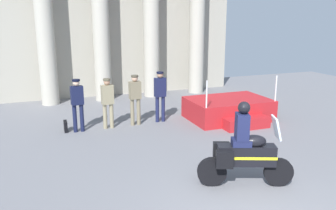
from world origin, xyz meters
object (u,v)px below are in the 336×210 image
(officer_in_row_1, at_px, (108,99))
(briefcase_on_ground, at_px, (66,126))
(motorcycle_with_rider, at_px, (243,152))
(officer_in_row_0, at_px, (77,101))
(officer_in_row_2, at_px, (135,96))
(reviewing_stand, at_px, (229,110))
(officer_in_row_3, at_px, (160,93))

(officer_in_row_1, height_order, briefcase_on_ground, officer_in_row_1)
(motorcycle_with_rider, bearing_deg, briefcase_on_ground, 143.96)
(officer_in_row_0, bearing_deg, motorcycle_with_rider, 113.91)
(officer_in_row_2, bearing_deg, motorcycle_with_rider, 95.06)
(reviewing_stand, bearing_deg, officer_in_row_2, 170.57)
(reviewing_stand, distance_m, officer_in_row_1, 4.35)
(officer_in_row_3, bearing_deg, reviewing_stand, 159.93)
(officer_in_row_3, bearing_deg, motorcycle_with_rider, 84.88)
(motorcycle_with_rider, distance_m, briefcase_on_ground, 6.20)
(officer_in_row_2, relative_size, motorcycle_with_rider, 0.87)
(officer_in_row_2, distance_m, motorcycle_with_rider, 5.23)
(reviewing_stand, relative_size, motorcycle_with_rider, 1.43)
(officer_in_row_1, relative_size, briefcase_on_ground, 4.66)
(officer_in_row_1, bearing_deg, officer_in_row_2, 177.00)
(officer_in_row_0, xyz_separation_m, officer_in_row_1, (0.97, 0.01, -0.03))
(reviewing_stand, bearing_deg, officer_in_row_0, 174.53)
(officer_in_row_1, distance_m, officer_in_row_3, 1.87)
(officer_in_row_1, relative_size, officer_in_row_2, 0.97)
(reviewing_stand, xyz_separation_m, motorcycle_with_rider, (-2.38, -4.58, 0.43))
(officer_in_row_0, relative_size, officer_in_row_2, 0.99)
(officer_in_row_2, distance_m, briefcase_on_ground, 2.46)
(reviewing_stand, bearing_deg, officer_in_row_1, 173.17)
(officer_in_row_3, height_order, motorcycle_with_rider, motorcycle_with_rider)
(reviewing_stand, xyz_separation_m, officer_in_row_3, (-2.41, 0.63, 0.69))
(officer_in_row_2, bearing_deg, officer_in_row_0, -3.96)
(officer_in_row_0, height_order, motorcycle_with_rider, motorcycle_with_rider)
(officer_in_row_3, xyz_separation_m, briefcase_on_ground, (-3.24, 0.02, -0.87))
(motorcycle_with_rider, bearing_deg, officer_in_row_1, 132.37)
(reviewing_stand, bearing_deg, officer_in_row_3, 165.43)
(reviewing_stand, distance_m, briefcase_on_ground, 5.69)
(officer_in_row_0, bearing_deg, officer_in_row_1, 175.10)
(officer_in_row_1, bearing_deg, officer_in_row_3, 178.02)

